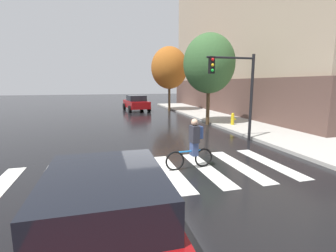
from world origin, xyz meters
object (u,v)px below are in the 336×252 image
street_tree_near (209,64)px  fire_hydrant (233,119)px  street_tree_mid (169,68)px  sedan_near (107,219)px  sedan_mid (136,103)px  cyclist (193,144)px  traffic_light_near (237,83)px

street_tree_near → fire_hydrant: bearing=-45.8°
street_tree_mid → sedan_near: bearing=-108.0°
sedan_near → sedan_mid: bearing=80.9°
sedan_mid → cyclist: bearing=-92.1°
traffic_light_near → street_tree_mid: bearing=87.8°
street_tree_near → street_tree_mid: street_tree_mid is taller
sedan_near → traffic_light_near: bearing=48.3°
fire_hydrant → street_tree_near: 4.00m
fire_hydrant → traffic_light_near: bearing=-118.5°
sedan_mid → traffic_light_near: (2.70, -15.19, 2.03)m
sedan_mid → street_tree_mid: bearing=-23.4°
fire_hydrant → street_tree_near: (-1.22, 1.25, 3.59)m
sedan_near → street_tree_near: (7.09, 12.04, 3.31)m
sedan_near → street_tree_mid: 22.18m
cyclist → fire_hydrant: size_ratio=2.19×
traffic_light_near → cyclist: bearing=-137.3°
fire_hydrant → street_tree_mid: bearing=98.6°
sedan_near → sedan_mid: (3.57, 22.21, 0.01)m
sedan_mid → fire_hydrant: (4.74, -11.43, -0.30)m
sedan_near → sedan_mid: sedan_mid is taller
sedan_near → fire_hydrant: 13.62m
cyclist → street_tree_mid: (3.89, 16.91, 3.52)m
traffic_light_near → fire_hydrant: (2.04, 3.76, -2.33)m
sedan_near → street_tree_near: bearing=59.5°
sedan_near → cyclist: size_ratio=2.70×
traffic_light_near → fire_hydrant: traffic_light_near is taller
traffic_light_near → street_tree_mid: street_tree_mid is taller
sedan_mid → cyclist: cyclist is taller
sedan_near → traffic_light_near: size_ratio=1.10×
sedan_near → street_tree_mid: (6.78, 20.82, 3.54)m
fire_hydrant → street_tree_mid: (-1.52, 10.04, 3.83)m
sedan_near → street_tree_mid: size_ratio=0.72×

